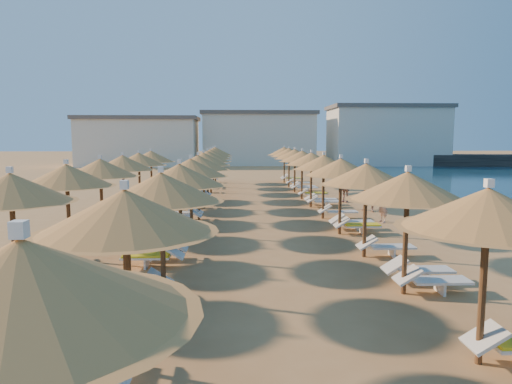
{
  "coord_description": "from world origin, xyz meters",
  "views": [
    {
      "loc": [
        -2.07,
        -16.57,
        3.77
      ],
      "look_at": [
        -1.17,
        4.0,
        1.3
      ],
      "focal_mm": 32.0,
      "sensor_mm": 36.0,
      "label": 1
    }
  ],
  "objects_px": {
    "parasol_row_east": "(324,163)",
    "beachgoer_b": "(370,193)",
    "parasol_row_west": "(198,164)",
    "jetty": "(449,160)",
    "beachgoer_c": "(345,188)",
    "beachgoer_a": "(383,204)"
  },
  "relations": [
    {
      "from": "parasol_row_east",
      "to": "beachgoer_b",
      "type": "xyz_separation_m",
      "value": [
        2.75,
        1.86,
        -1.64
      ]
    },
    {
      "from": "parasol_row_west",
      "to": "beachgoer_b",
      "type": "relative_size",
      "value": 19.79
    },
    {
      "from": "jetty",
      "to": "beachgoer_b",
      "type": "relative_size",
      "value": 15.89
    },
    {
      "from": "beachgoer_b",
      "to": "jetty",
      "type": "bearing_deg",
      "value": 104.95
    },
    {
      "from": "beachgoer_c",
      "to": "parasol_row_east",
      "type": "bearing_deg",
      "value": -74.46
    },
    {
      "from": "parasol_row_west",
      "to": "beachgoer_b",
      "type": "distance_m",
      "value": 8.88
    },
    {
      "from": "beachgoer_a",
      "to": "beachgoer_c",
      "type": "relative_size",
      "value": 1.01
    },
    {
      "from": "parasol_row_east",
      "to": "beachgoer_c",
      "type": "distance_m",
      "value": 6.08
    },
    {
      "from": "jetty",
      "to": "beachgoer_c",
      "type": "height_order",
      "value": "beachgoer_c"
    },
    {
      "from": "parasol_row_west",
      "to": "jetty",
      "type": "bearing_deg",
      "value": 52.1
    },
    {
      "from": "beachgoer_b",
      "to": "beachgoer_c",
      "type": "distance_m",
      "value": 3.5
    },
    {
      "from": "parasol_row_east",
      "to": "parasol_row_west",
      "type": "bearing_deg",
      "value": 180.0
    },
    {
      "from": "parasol_row_east",
      "to": "beachgoer_c",
      "type": "relative_size",
      "value": 22.76
    },
    {
      "from": "beachgoer_a",
      "to": "beachgoer_c",
      "type": "distance_m",
      "value": 6.43
    },
    {
      "from": "beachgoer_a",
      "to": "beachgoer_c",
      "type": "bearing_deg",
      "value": 167.06
    },
    {
      "from": "jetty",
      "to": "parasol_row_west",
      "type": "distance_m",
      "value": 49.2
    },
    {
      "from": "jetty",
      "to": "parasol_row_east",
      "type": "height_order",
      "value": "parasol_row_east"
    },
    {
      "from": "parasol_row_west",
      "to": "parasol_row_east",
      "type": "bearing_deg",
      "value": 0.0
    },
    {
      "from": "parasol_row_west",
      "to": "beachgoer_c",
      "type": "relative_size",
      "value": 22.76
    },
    {
      "from": "parasol_row_west",
      "to": "beachgoer_a",
      "type": "distance_m",
      "value": 8.5
    },
    {
      "from": "jetty",
      "to": "beachgoer_a",
      "type": "relative_size",
      "value": 18.1
    },
    {
      "from": "parasol_row_west",
      "to": "beachgoer_b",
      "type": "xyz_separation_m",
      "value": [
        8.52,
        1.86,
        -1.64
      ]
    }
  ]
}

